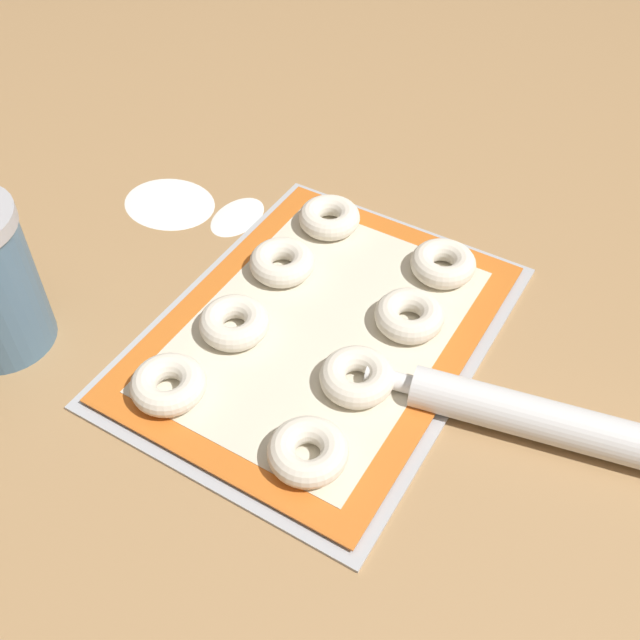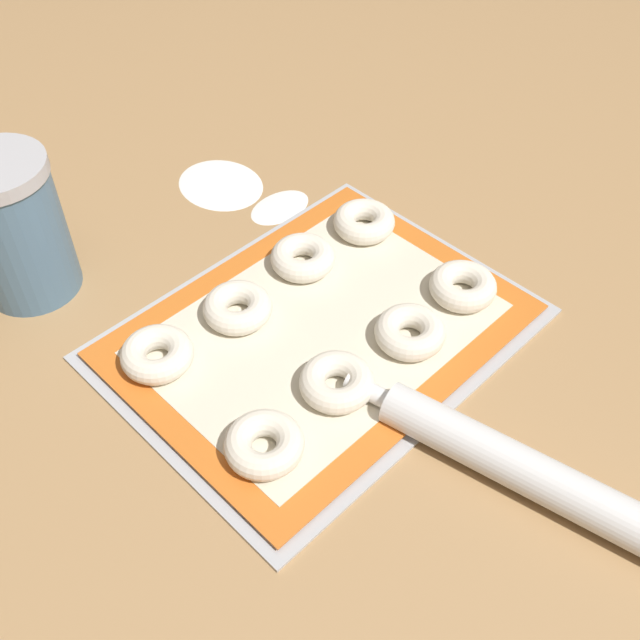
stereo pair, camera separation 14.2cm
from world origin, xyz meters
name	(u,v)px [view 2 (the right image)]	position (x,y,z in m)	size (l,w,h in m)	color
ground_plane	(330,328)	(0.00, 0.00, 0.00)	(2.80, 2.80, 0.00)	#A87F51
baking_tray	(320,333)	(-0.02, 0.00, 0.00)	(0.45, 0.35, 0.01)	#B2B5BA
baking_mat	(320,329)	(-0.02, 0.00, 0.01)	(0.43, 0.32, 0.00)	orange
bagel_front_far_left	(264,444)	(-0.17, -0.08, 0.02)	(0.08, 0.08, 0.03)	silver
bagel_front_mid_left	(337,382)	(-0.07, -0.07, 0.02)	(0.08, 0.08, 0.03)	silver
bagel_front_mid_right	(410,332)	(0.04, -0.08, 0.02)	(0.08, 0.08, 0.03)	silver
bagel_front_far_right	(463,286)	(0.14, -0.08, 0.02)	(0.08, 0.08, 0.03)	silver
bagel_back_far_left	(157,354)	(-0.17, 0.09, 0.02)	(0.08, 0.08, 0.03)	silver
bagel_back_mid_left	(238,308)	(-0.07, 0.08, 0.02)	(0.08, 0.08, 0.03)	silver
bagel_back_mid_right	(303,258)	(0.04, 0.09, 0.02)	(0.08, 0.08, 0.03)	silver
bagel_back_far_right	(364,222)	(0.15, 0.08, 0.02)	(0.08, 0.08, 0.03)	silver
flour_canister	(15,228)	(-0.20, 0.30, 0.09)	(0.12, 0.12, 0.18)	slate
rolling_pin	(526,471)	(-0.02, -0.27, 0.02)	(0.10, 0.39, 0.04)	silver
flour_patch_near	(221,184)	(0.09, 0.30, 0.00)	(0.11, 0.13, 0.00)	white
flour_patch_far	(280,207)	(0.11, 0.20, 0.00)	(0.09, 0.06, 0.00)	white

